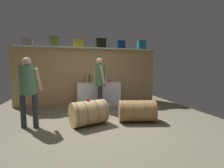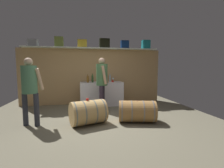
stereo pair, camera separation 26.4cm
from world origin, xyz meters
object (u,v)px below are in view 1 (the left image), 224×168
(toolcase_grey, at_px, (28,42))
(winemaker_pouring, at_px, (100,79))
(toolcase_olive, at_px, (55,41))
(visitor_tasting, at_px, (28,85))
(red_funnel, at_px, (110,81))
(toolcase_black, at_px, (101,43))
(wine_bottle_amber, at_px, (85,79))
(toolcase_teal, at_px, (141,45))
(wine_bottle_green, at_px, (89,78))
(tasting_cup, at_px, (88,100))
(toolcase_navy, at_px, (121,45))
(wine_bottle_clear, at_px, (106,78))
(wine_glass, at_px, (110,79))
(toolcase_yellow, at_px, (78,43))
(wine_barrel_far, at_px, (137,111))
(work_cabinet, at_px, (98,94))
(wine_barrel_near, at_px, (89,113))

(toolcase_grey, distance_m, winemaker_pouring, 2.78)
(toolcase_olive, height_order, visitor_tasting, toolcase_olive)
(toolcase_grey, xyz_separation_m, red_funnel, (2.78, -0.31, -1.34))
(toolcase_black, relative_size, red_funnel, 3.37)
(toolcase_black, relative_size, wine_bottle_amber, 1.26)
(toolcase_teal, relative_size, wine_bottle_green, 1.10)
(wine_bottle_amber, relative_size, wine_bottle_green, 0.93)
(tasting_cup, bearing_deg, toolcase_navy, 54.91)
(wine_bottle_clear, height_order, wine_bottle_green, wine_bottle_green)
(toolcase_navy, bearing_deg, wine_glass, -174.74)
(toolcase_olive, distance_m, wine_bottle_clear, 2.27)
(toolcase_grey, xyz_separation_m, toolcase_teal, (4.18, 0.00, 0.05))
(toolcase_olive, xyz_separation_m, toolcase_black, (1.65, 0.00, -0.00))
(visitor_tasting, bearing_deg, tasting_cup, 10.82)
(toolcase_black, height_order, winemaker_pouring, toolcase_black)
(toolcase_yellow, height_order, wine_bottle_green, toolcase_yellow)
(toolcase_black, bearing_deg, wine_bottle_amber, -155.07)
(wine_glass, height_order, wine_barrel_far, wine_glass)
(work_cabinet, bearing_deg, wine_bottle_clear, 33.01)
(visitor_tasting, bearing_deg, toolcase_grey, 119.53)
(winemaker_pouring, distance_m, visitor_tasting, 2.13)
(work_cabinet, relative_size, visitor_tasting, 0.95)
(toolcase_grey, bearing_deg, wine_barrel_far, -34.60)
(wine_bottle_amber, bearing_deg, toolcase_grey, 169.62)
(toolcase_grey, xyz_separation_m, toolcase_black, (2.52, 0.00, 0.06))
(toolcase_teal, distance_m, wine_bottle_green, 2.54)
(wine_barrel_near, height_order, winemaker_pouring, winemaker_pouring)
(toolcase_yellow, distance_m, wine_glass, 1.75)
(toolcase_grey, bearing_deg, toolcase_teal, 2.23)
(toolcase_teal, bearing_deg, wine_glass, -175.28)
(toolcase_olive, distance_m, toolcase_teal, 3.31)
(toolcase_teal, height_order, tasting_cup, toolcase_teal)
(wine_barrel_near, xyz_separation_m, wine_barrel_far, (1.25, -0.07, -0.02))
(wine_bottle_clear, bearing_deg, toolcase_teal, -0.15)
(work_cabinet, bearing_deg, visitor_tasting, -137.04)
(tasting_cup, bearing_deg, toolcase_olive, 112.24)
(toolcase_teal, bearing_deg, wine_bottle_clear, -176.90)
(toolcase_olive, relative_size, wine_bottle_clear, 1.17)
(toolcase_grey, height_order, toolcase_yellow, toolcase_yellow)
(wine_glass, xyz_separation_m, visitor_tasting, (-2.42, -2.00, 0.03))
(toolcase_teal, xyz_separation_m, wine_barrel_near, (-2.40, -2.20, -2.01))
(tasting_cup, xyz_separation_m, visitor_tasting, (-1.34, 0.16, 0.38))
(wine_glass, bearing_deg, toolcase_yellow, 178.30)
(toolcase_olive, height_order, wine_bottle_clear, toolcase_olive)
(toolcase_yellow, height_order, toolcase_black, toolcase_black)
(red_funnel, xyz_separation_m, tasting_cup, (-1.01, -1.89, -0.29))
(toolcase_grey, relative_size, wine_barrel_far, 0.31)
(wine_bottle_green, bearing_deg, red_funnel, 2.11)
(wine_glass, bearing_deg, toolcase_olive, 179.00)
(toolcase_olive, xyz_separation_m, wine_bottle_green, (1.16, -0.34, -1.30))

